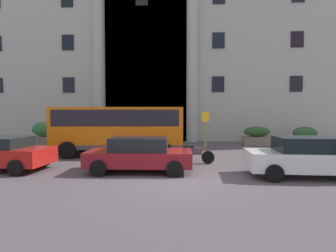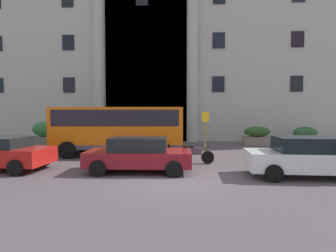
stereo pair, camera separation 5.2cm
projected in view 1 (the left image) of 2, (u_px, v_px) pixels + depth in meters
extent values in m
cube|color=#51494D|center=(176.00, 182.00, 9.69)|extent=(80.00, 64.00, 0.12)
cube|color=#ADADA2|center=(180.00, 28.00, 26.60)|extent=(38.90, 9.00, 21.31)
cube|color=black|center=(146.00, 70.00, 22.57)|extent=(6.76, 0.12, 11.72)
cylinder|color=#AFB2A0|center=(99.00, 70.00, 22.46)|extent=(0.92, 0.92, 11.72)
cylinder|color=#AEB0A5|center=(192.00, 69.00, 22.05)|extent=(0.92, 0.92, 11.72)
cube|color=black|center=(69.00, 85.00, 22.87)|extent=(0.99, 0.08, 1.26)
cube|color=black|center=(218.00, 84.00, 22.21)|extent=(0.99, 0.08, 1.26)
cube|color=black|center=(296.00, 84.00, 21.87)|extent=(0.99, 0.08, 1.26)
cube|color=black|center=(68.00, 42.00, 22.69)|extent=(0.99, 0.08, 1.26)
cube|color=black|center=(218.00, 40.00, 22.03)|extent=(0.99, 0.08, 1.26)
cube|color=black|center=(297.00, 39.00, 21.70)|extent=(0.99, 0.08, 1.26)
cube|color=orange|center=(119.00, 127.00, 15.27)|extent=(7.16, 2.91, 2.22)
cube|color=black|center=(119.00, 118.00, 15.24)|extent=(6.74, 2.92, 0.86)
cube|color=black|center=(180.00, 121.00, 15.28)|extent=(0.19, 2.09, 1.07)
cube|color=#4B454D|center=(119.00, 145.00, 15.32)|extent=(7.16, 2.95, 0.24)
cylinder|color=black|center=(163.00, 144.00, 16.59)|extent=(0.92, 0.33, 0.90)
cylinder|color=black|center=(163.00, 150.00, 14.10)|extent=(0.92, 0.33, 0.90)
cylinder|color=black|center=(82.00, 144.00, 16.55)|extent=(0.92, 0.33, 0.90)
cylinder|color=black|center=(68.00, 150.00, 14.06)|extent=(0.92, 0.33, 0.90)
cylinder|color=#999620|center=(205.00, 132.00, 17.19)|extent=(0.08, 0.08, 2.36)
cube|color=yellow|center=(205.00, 117.00, 17.11)|extent=(0.44, 0.03, 0.60)
cube|color=#676357|center=(44.00, 141.00, 20.30)|extent=(1.93, 0.77, 0.58)
ellipsoid|color=#2D6C34|center=(44.00, 129.00, 20.26)|extent=(1.85, 0.69, 1.09)
cube|color=#666557|center=(87.00, 140.00, 20.28)|extent=(1.93, 0.93, 0.61)
ellipsoid|color=#255220|center=(87.00, 131.00, 20.25)|extent=(1.85, 0.84, 0.76)
cube|color=gray|center=(162.00, 141.00, 20.03)|extent=(1.65, 0.85, 0.59)
ellipsoid|color=#1D582D|center=(162.00, 130.00, 19.98)|extent=(1.58, 0.76, 1.01)
cube|color=#715E56|center=(305.00, 142.00, 19.99)|extent=(1.81, 0.99, 0.45)
ellipsoid|color=#27522A|center=(305.00, 133.00, 19.95)|extent=(1.73, 0.89, 0.89)
cube|color=gray|center=(257.00, 141.00, 19.97)|extent=(1.97, 0.84, 0.61)
ellipsoid|color=#2B4F22|center=(257.00, 132.00, 19.94)|extent=(1.89, 0.76, 0.76)
cube|color=maroon|center=(140.00, 158.00, 11.02)|extent=(4.20, 1.90, 0.59)
cube|color=black|center=(140.00, 144.00, 10.99)|extent=(2.28, 1.65, 0.53)
cylinder|color=black|center=(175.00, 160.00, 11.90)|extent=(0.62, 0.21, 0.62)
cylinder|color=black|center=(174.00, 169.00, 10.06)|extent=(0.62, 0.21, 0.62)
cylinder|color=black|center=(111.00, 160.00, 12.01)|extent=(0.62, 0.21, 0.62)
cylinder|color=black|center=(98.00, 168.00, 10.17)|extent=(0.62, 0.21, 0.62)
cube|color=silver|center=(311.00, 161.00, 10.08)|extent=(4.64, 1.95, 0.69)
cube|color=black|center=(311.00, 144.00, 10.05)|extent=(2.53, 1.66, 0.54)
cylinder|color=black|center=(261.00, 164.00, 11.12)|extent=(0.63, 0.22, 0.62)
cylinder|color=black|center=(274.00, 173.00, 9.36)|extent=(0.63, 0.22, 0.62)
cylinder|color=black|center=(44.00, 160.00, 12.08)|extent=(0.63, 0.24, 0.62)
cylinder|color=black|center=(16.00, 168.00, 10.26)|extent=(0.63, 0.24, 0.62)
cylinder|color=black|center=(208.00, 157.00, 12.73)|extent=(0.61, 0.17, 0.60)
cylinder|color=black|center=(176.00, 156.00, 12.98)|extent=(0.61, 0.19, 0.60)
cube|color=#503F4C|center=(192.00, 151.00, 12.84)|extent=(0.98, 0.35, 0.32)
cube|color=black|center=(188.00, 147.00, 12.86)|extent=(0.54, 0.26, 0.12)
cylinder|color=#A5A5A8|center=(205.00, 145.00, 12.72)|extent=(0.09, 0.55, 0.03)
cylinder|color=black|center=(328.00, 158.00, 12.64)|extent=(0.60, 0.11, 0.60)
cylinder|color=black|center=(299.00, 157.00, 12.69)|extent=(0.60, 0.13, 0.60)
cube|color=#473D56|center=(314.00, 152.00, 12.65)|extent=(0.84, 0.25, 0.32)
cube|color=black|center=(310.00, 148.00, 12.65)|extent=(0.52, 0.21, 0.12)
cylinder|color=#A5A5A8|center=(326.00, 145.00, 12.61)|extent=(0.04, 0.55, 0.03)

